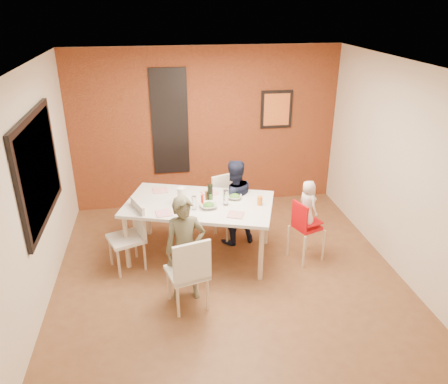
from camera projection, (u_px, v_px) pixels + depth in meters
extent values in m
plane|color=brown|center=(227.00, 272.00, 5.88)|extent=(4.50, 4.50, 0.00)
cube|color=silver|center=(228.00, 66.00, 4.77)|extent=(4.50, 4.50, 0.02)
cube|color=beige|center=(206.00, 129.00, 7.35)|extent=(4.50, 0.02, 2.70)
cube|color=beige|center=(277.00, 292.00, 3.30)|extent=(4.50, 0.02, 2.70)
cube|color=beige|center=(35.00, 191.00, 5.00)|extent=(0.02, 4.50, 2.70)
cube|color=beige|center=(399.00, 169.00, 5.65)|extent=(0.02, 4.50, 2.70)
cube|color=maroon|center=(206.00, 129.00, 7.33)|extent=(4.50, 0.02, 2.70)
cube|color=black|center=(38.00, 169.00, 5.11)|extent=(0.05, 1.70, 1.30)
cube|color=black|center=(40.00, 169.00, 5.11)|extent=(0.02, 1.55, 1.15)
cube|color=silver|center=(170.00, 122.00, 7.17)|extent=(0.55, 0.03, 1.70)
cube|color=black|center=(170.00, 122.00, 7.17)|extent=(0.60, 0.03, 1.76)
cube|color=black|center=(276.00, 109.00, 7.36)|extent=(0.54, 0.03, 0.64)
cube|color=orange|center=(277.00, 110.00, 7.35)|extent=(0.44, 0.01, 0.54)
cube|color=silver|center=(199.00, 204.00, 5.96)|extent=(2.22, 1.66, 0.04)
cylinder|color=beige|center=(127.00, 242.00, 5.84)|extent=(0.07, 0.07, 0.78)
cylinder|color=beige|center=(148.00, 211.00, 6.67)|extent=(0.07, 0.07, 0.78)
cylinder|color=beige|center=(261.00, 253.00, 5.58)|extent=(0.07, 0.07, 0.78)
cylinder|color=beige|center=(266.00, 220.00, 6.41)|extent=(0.07, 0.07, 0.78)
cube|color=silver|center=(187.00, 272.00, 5.09)|extent=(0.54, 0.54, 0.05)
cube|color=silver|center=(192.00, 263.00, 4.82)|extent=(0.44, 0.15, 0.50)
cylinder|color=beige|center=(197.00, 277.00, 5.40)|extent=(0.04, 0.04, 0.43)
cylinder|color=beige|center=(207.00, 294.00, 5.10)|extent=(0.04, 0.04, 0.43)
cylinder|color=beige|center=(169.00, 284.00, 5.27)|extent=(0.04, 0.04, 0.43)
cylinder|color=beige|center=(178.00, 302.00, 4.97)|extent=(0.04, 0.04, 0.43)
cube|color=silver|center=(232.00, 210.00, 6.59)|extent=(0.57, 0.57, 0.05)
cube|color=silver|center=(225.00, 190.00, 6.64)|extent=(0.43, 0.20, 0.50)
cylinder|color=#C4B192|center=(227.00, 231.00, 6.46)|extent=(0.04, 0.04, 0.43)
cylinder|color=#C4B192|center=(215.00, 221.00, 6.74)|extent=(0.04, 0.04, 0.43)
cylinder|color=#C4B192|center=(248.00, 225.00, 6.62)|extent=(0.04, 0.04, 0.43)
cylinder|color=#C4B192|center=(235.00, 216.00, 6.91)|extent=(0.04, 0.04, 0.43)
cube|color=silver|center=(126.00, 239.00, 5.81)|extent=(0.56, 0.56, 0.05)
cube|color=silver|center=(139.00, 219.00, 5.80)|extent=(0.19, 0.42, 0.50)
cylinder|color=tan|center=(111.00, 251.00, 5.96)|extent=(0.04, 0.04, 0.43)
cylinder|color=tan|center=(136.00, 244.00, 6.12)|extent=(0.04, 0.04, 0.43)
cylinder|color=tan|center=(119.00, 264.00, 5.68)|extent=(0.04, 0.04, 0.43)
cylinder|color=tan|center=(145.00, 256.00, 5.84)|extent=(0.04, 0.04, 0.43)
cube|color=red|center=(307.00, 227.00, 6.00)|extent=(0.40, 0.40, 0.05)
cube|color=red|center=(300.00, 216.00, 5.85)|extent=(0.14, 0.30, 0.36)
cube|color=red|center=(307.00, 221.00, 5.96)|extent=(0.40, 0.40, 0.02)
cylinder|color=beige|center=(323.00, 245.00, 6.05)|extent=(0.03, 0.03, 0.48)
cylinder|color=beige|center=(304.00, 252.00, 5.89)|extent=(0.03, 0.03, 0.48)
cylinder|color=beige|center=(307.00, 235.00, 6.32)|extent=(0.03, 0.03, 0.48)
cylinder|color=beige|center=(288.00, 241.00, 6.16)|extent=(0.03, 0.03, 0.48)
imported|color=brown|center=(185.00, 249.00, 5.14)|extent=(0.50, 0.34, 1.34)
imported|color=black|center=(234.00, 202.00, 6.36)|extent=(0.72, 0.61, 1.30)
imported|color=silver|center=(308.00, 204.00, 5.85)|extent=(0.30, 0.37, 0.66)
cube|color=white|center=(164.00, 213.00, 5.64)|extent=(0.24, 0.24, 0.01)
cube|color=white|center=(210.00, 193.00, 6.23)|extent=(0.27, 0.27, 0.01)
cube|color=silver|center=(236.00, 215.00, 5.61)|extent=(0.27, 0.27, 0.01)
cube|color=white|center=(160.00, 190.00, 6.31)|extent=(0.23, 0.23, 0.01)
imported|color=silver|center=(209.00, 206.00, 5.79)|extent=(0.24, 0.24, 0.06)
imported|color=silver|center=(235.00, 197.00, 6.05)|extent=(0.25, 0.25, 0.05)
cylinder|color=black|center=(210.00, 194.00, 5.90)|extent=(0.07, 0.07, 0.26)
cylinder|color=white|center=(194.00, 203.00, 5.72)|extent=(0.07, 0.07, 0.19)
cylinder|color=white|center=(226.00, 198.00, 5.84)|extent=(0.07, 0.07, 0.21)
cylinder|color=white|center=(181.00, 196.00, 5.86)|extent=(0.11, 0.11, 0.24)
cylinder|color=red|center=(202.00, 200.00, 5.84)|extent=(0.04, 0.04, 0.15)
cylinder|color=#397727|center=(211.00, 199.00, 5.90)|extent=(0.04, 0.04, 0.14)
cylinder|color=brown|center=(207.00, 196.00, 5.95)|extent=(0.04, 0.04, 0.15)
cylinder|color=orange|center=(260.00, 201.00, 5.86)|extent=(0.07, 0.07, 0.12)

